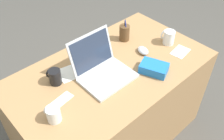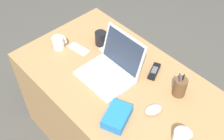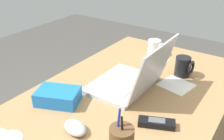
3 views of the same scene
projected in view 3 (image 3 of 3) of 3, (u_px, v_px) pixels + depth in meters
name	position (u px, v px, depth m)	size (l,w,h in m)	color
laptop	(132.00, 79.00, 1.13)	(0.32, 0.30, 0.24)	silver
computer_mouse	(75.00, 127.00, 0.89)	(0.07, 0.10, 0.04)	silver
coffee_mug_white	(155.00, 47.00, 1.48)	(0.07, 0.09, 0.09)	white
coffee_mug_spare	(183.00, 67.00, 1.25)	(0.07, 0.09, 0.10)	black
cordless_phone	(157.00, 123.00, 0.92)	(0.09, 0.14, 0.03)	black
snack_bag	(58.00, 96.00, 1.05)	(0.12, 0.17, 0.06)	blue
paper_note_near_laptop	(176.00, 85.00, 1.18)	(0.13, 0.14, 0.00)	white
paper_note_left	(160.00, 64.00, 1.39)	(0.14, 0.06, 0.00)	white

